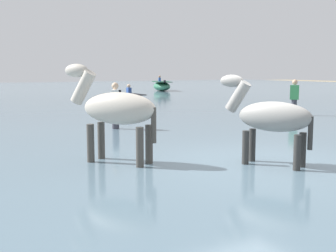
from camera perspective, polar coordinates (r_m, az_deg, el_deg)
name	(u,v)px	position (r m, az deg, el deg)	size (l,w,h in m)	color
ground_plane	(253,176)	(8.47, 10.98, -6.42)	(120.00, 120.00, 0.00)	gray
water_surface	(81,118)	(17.20, -11.19, 1.01)	(90.00, 90.00, 0.29)	slate
horse_lead_grey	(270,119)	(8.00, 13.12, 0.89)	(1.09, 1.68, 1.90)	gray
horse_trailing_pinto	(115,111)	(8.07, -6.84, 1.94)	(1.40, 1.76, 2.10)	beige
boat_far_inshore	(162,86)	(35.82, -0.81, 5.19)	(2.48, 3.75, 1.23)	#337556
boat_mid_outer	(129,99)	(22.22, -5.10, 3.57)	(0.85, 2.48, 0.99)	black
person_onlooker_left	(115,109)	(12.76, -6.82, 2.20)	(0.31, 0.37, 1.63)	#383842
person_wading_close	(294,100)	(17.19, 16.04, 3.27)	(0.36, 0.37, 1.63)	#383842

